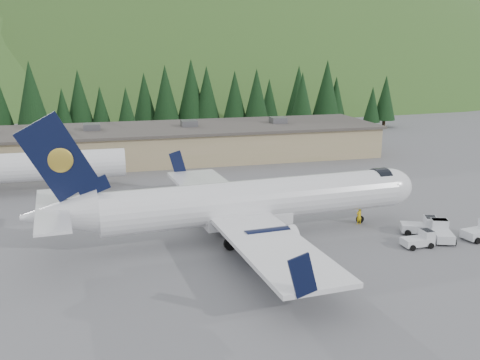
% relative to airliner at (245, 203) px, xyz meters
% --- Properties ---
extents(ground, '(600.00, 600.00, 0.00)m').
position_rel_airliner_xyz_m(ground, '(1.10, 0.08, -3.34)').
color(ground, '#59595D').
extents(airliner, '(37.79, 35.47, 12.54)m').
position_rel_airliner_xyz_m(airliner, '(0.00, 0.00, 0.00)').
color(airliner, white).
rests_on(airliner, ground).
extents(second_airliner, '(27.50, 11.00, 10.05)m').
position_rel_airliner_xyz_m(second_airliner, '(-23.82, 22.08, -0.02)').
color(second_airliner, white).
rests_on(second_airliner, ground).
extents(baggage_tug_a, '(2.83, 1.75, 1.49)m').
position_rel_airliner_xyz_m(baggage_tug_a, '(14.56, -6.48, -2.67)').
color(baggage_tug_a, silver).
rests_on(baggage_tug_a, ground).
extents(baggage_tug_b, '(3.60, 2.86, 1.72)m').
position_rel_airliner_xyz_m(baggage_tug_b, '(16.63, -3.53, -2.57)').
color(baggage_tug_b, silver).
rests_on(baggage_tug_b, ground).
extents(baggage_tug_c, '(2.81, 3.61, 1.73)m').
position_rel_airliner_xyz_m(baggage_tug_c, '(17.43, -5.44, -2.57)').
color(baggage_tug_c, silver).
rests_on(baggage_tug_c, ground).
extents(terminal_building, '(71.00, 17.00, 6.10)m').
position_rel_airliner_xyz_m(terminal_building, '(-3.91, 38.08, -0.72)').
color(terminal_building, tan).
rests_on(terminal_building, ground).
extents(ramp_worker, '(0.71, 0.54, 1.74)m').
position_rel_airliner_xyz_m(ramp_worker, '(12.12, 0.60, -2.47)').
color(ramp_worker, yellow).
rests_on(ramp_worker, ground).
extents(tree_line, '(112.13, 17.65, 14.10)m').
position_rel_airliner_xyz_m(tree_line, '(-7.97, 61.22, 4.30)').
color(tree_line, black).
rests_on(tree_line, ground).
extents(hills, '(614.00, 330.00, 300.00)m').
position_rel_airliner_xyz_m(hills, '(54.44, 207.46, -86.14)').
color(hills, '#365020').
rests_on(hills, ground).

